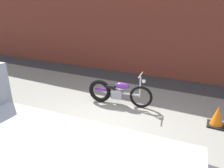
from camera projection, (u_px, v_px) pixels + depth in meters
ground_plane at (99, 131)px, 4.60m from camera, size 80.00×80.00×0.00m
sidewalk_slab at (128, 103)px, 6.06m from camera, size 36.00×3.50×0.01m
brick_building_wall at (164, 0)px, 7.88m from camera, size 36.00×0.50×6.43m
motorcycle_purple at (115, 92)px, 5.90m from camera, size 2.00×0.61×1.03m
traffic_cone at (217, 117)px, 4.74m from camera, size 0.40×0.40×0.55m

